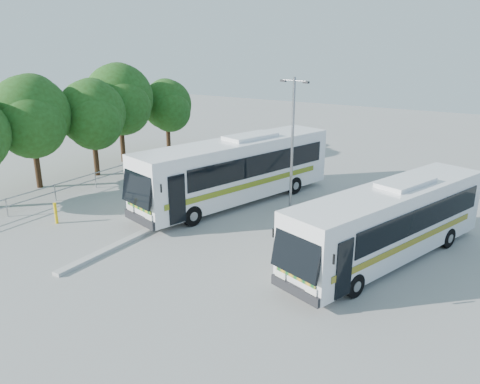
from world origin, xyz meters
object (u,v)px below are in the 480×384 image
Objects in this scene: coach_adjacent at (389,221)px; bollard at (56,213)px; coach_main at (236,169)px; tree_far_c at (92,113)px; tree_far_e at (167,105)px; lamppost at (292,140)px; tree_far_d at (120,98)px; tree_far_b at (31,115)px.

coach_adjacent is 16.00m from bollard.
tree_far_c is at bearing -163.05° from coach_main.
tree_far_e is 16.85m from lamppost.
lamppost is at bearing 1.54° from tree_far_c.
tree_far_d is 4.65m from tree_far_e.
tree_far_c reaches higher than tree_far_e.
bollard is (6.33, -11.08, -4.27)m from tree_far_d.
tree_far_b reaches higher than bollard.
tree_far_d is 15.98m from lamppost.
tree_far_e is at bearing 81.37° from tree_far_d.
coach_main is at bearing -15.83° from tree_far_d.
tree_far_c is at bearing -168.91° from coach_adjacent.
tree_far_e is at bearing 171.13° from coach_adjacent.
tree_far_e is at bearing 93.54° from tree_far_c.
tree_far_b is at bearing -102.91° from tree_far_c.
lamppost is (-5.99, 3.14, 2.21)m from coach_adjacent.
tree_far_c is at bearing 77.09° from tree_far_b.
tree_far_b reaches higher than coach_main.
tree_far_d is at bearing -179.97° from coach_main.
tree_far_b is at bearing -145.23° from coach_main.
coach_adjacent reaches higher than bollard.
bollard is (5.64, -15.58, -3.34)m from tree_far_e.
tree_far_d is 0.65× the size of coach_adjacent.
tree_far_e is at bearing 164.94° from lamppost.
tree_far_d is at bearing -177.86° from coach_adjacent.
tree_far_b is 0.53× the size of coach_main.
coach_adjacent is 10.38× the size of bollard.
coach_main is at bearing -34.51° from tree_far_e.
lamppost reaches higher than tree_far_e.
lamppost is (3.31, 0.18, 1.97)m from coach_main.
tree_far_b is 7.61m from tree_far_d.
tree_far_b reaches higher than tree_far_c.
bollard is at bearing -70.09° from tree_far_e.
tree_far_c reaches higher than coach_main.
tree_far_c is 0.88× the size of tree_far_d.
coach_main is 11.95× the size of bollard.
coach_adjacent is (20.92, -10.95, -2.18)m from tree_far_e.
tree_far_e reaches higher than bollard.
bollard is (-5.97, -7.59, -1.41)m from coach_main.
tree_far_b is 1.17× the size of tree_far_e.
tree_far_b is 15.92m from lamppost.
tree_far_e is 0.52× the size of coach_adjacent.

